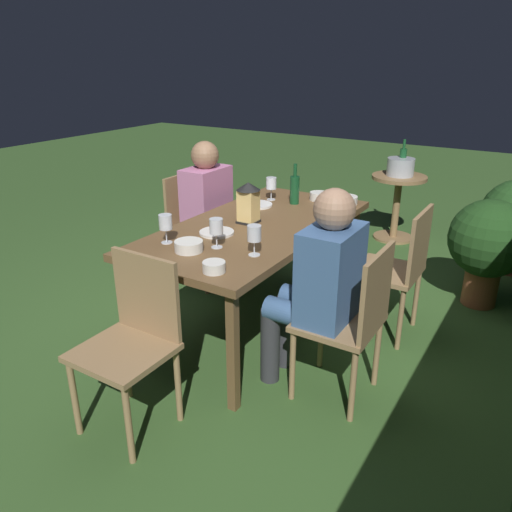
{
  "coord_description": "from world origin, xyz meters",
  "views": [
    {
      "loc": [
        2.59,
        1.61,
        1.75
      ],
      "look_at": [
        0.0,
        0.0,
        0.52
      ],
      "focal_mm": 35.19,
      "sensor_mm": 36.0,
      "label": 1
    }
  ],
  "objects": [
    {
      "name": "chair_head_far",
      "position": [
        1.13,
        0.0,
        0.49
      ],
      "size": [
        0.4,
        0.42,
        0.87
      ],
      "color": "#9E7A51",
      "rests_on": "ground"
    },
    {
      "name": "chair_side_left_a",
      "position": [
        -0.4,
        -0.83,
        0.49
      ],
      "size": [
        0.42,
        0.4,
        0.87
      ],
      "color": "#9E7A51",
      "rests_on": "ground"
    },
    {
      "name": "bowl_salad",
      "position": [
        -0.74,
        0.31,
        0.77
      ],
      "size": [
        0.16,
        0.16,
        0.06
      ],
      "color": "silver",
      "rests_on": "dining_table"
    },
    {
      "name": "wine_glass_b",
      "position": [
        0.47,
        0.03,
        0.85
      ],
      "size": [
        0.08,
        0.08,
        0.17
      ],
      "color": "silver",
      "rests_on": "dining_table"
    },
    {
      "name": "bowl_dip",
      "position": [
        0.75,
        0.22,
        0.76
      ],
      "size": [
        0.12,
        0.12,
        0.05
      ],
      "color": "silver",
      "rests_on": "dining_table"
    },
    {
      "name": "chair_side_right_b",
      "position": [
        0.4,
        0.83,
        0.49
      ],
      "size": [
        0.42,
        0.4,
        0.87
      ],
      "color": "#9E7A51",
      "rests_on": "ground"
    },
    {
      "name": "bowl_olives",
      "position": [
        0.6,
        -0.07,
        0.77
      ],
      "size": [
        0.16,
        0.16,
        0.06
      ],
      "color": "silver",
      "rests_on": "dining_table"
    },
    {
      "name": "potted_plant_corner",
      "position": [
        -1.16,
        1.25,
        0.49
      ],
      "size": [
        0.57,
        0.57,
        0.8
      ],
      "color": "#9E5133",
      "rests_on": "ground"
    },
    {
      "name": "dining_table",
      "position": [
        0.0,
        0.0,
        0.68
      ],
      "size": [
        1.76,
        0.87,
        0.74
      ],
      "color": "brown",
      "rests_on": "ground"
    },
    {
      "name": "person_in_pink",
      "position": [
        -0.4,
        -0.63,
        0.64
      ],
      "size": [
        0.38,
        0.47,
        1.15
      ],
      "color": "#C675A3",
      "rests_on": "ground"
    },
    {
      "name": "person_in_blue",
      "position": [
        0.4,
        0.63,
        0.64
      ],
      "size": [
        0.38,
        0.47,
        1.15
      ],
      "color": "#426699",
      "rests_on": "ground"
    },
    {
      "name": "wine_glass_a",
      "position": [
        0.46,
        0.27,
        0.85
      ],
      "size": [
        0.08,
        0.08,
        0.17
      ],
      "color": "silver",
      "rests_on": "dining_table"
    },
    {
      "name": "ground_plane",
      "position": [
        0.0,
        0.0,
        0.0
      ],
      "size": [
        16.0,
        16.0,
        0.0
      ],
      "primitive_type": "plane",
      "color": "#385B28"
    },
    {
      "name": "wine_glass_d",
      "position": [
        -0.55,
        -0.21,
        0.85
      ],
      "size": [
        0.08,
        0.08,
        0.17
      ],
      "color": "silver",
      "rests_on": "dining_table"
    },
    {
      "name": "green_bottle_on_table",
      "position": [
        -0.55,
        -0.01,
        0.85
      ],
      "size": [
        0.07,
        0.07,
        0.29
      ],
      "color": "#144723",
      "rests_on": "dining_table"
    },
    {
      "name": "lantern_centerpiece",
      "position": [
        -0.0,
        -0.06,
        0.88
      ],
      "size": [
        0.15,
        0.15,
        0.27
      ],
      "color": "black",
      "rests_on": "dining_table"
    },
    {
      "name": "chair_side_right_a",
      "position": [
        -0.4,
        0.83,
        0.49
      ],
      "size": [
        0.42,
        0.4,
        0.87
      ],
      "color": "#9E7A51",
      "rests_on": "ground"
    },
    {
      "name": "wine_glass_c",
      "position": [
        0.56,
        -0.26,
        0.85
      ],
      "size": [
        0.08,
        0.08,
        0.17
      ],
      "color": "silver",
      "rests_on": "dining_table"
    },
    {
      "name": "plate_b",
      "position": [
        0.28,
        -0.11,
        0.74
      ],
      "size": [
        0.21,
        0.21,
        0.01
      ],
      "primitive_type": "cylinder",
      "color": "white",
      "rests_on": "dining_table"
    },
    {
      "name": "plate_a",
      "position": [
        -0.36,
        -0.22,
        0.74
      ],
      "size": [
        0.23,
        0.23,
        0.01
      ],
      "primitive_type": "cylinder",
      "color": "white",
      "rests_on": "dining_table"
    },
    {
      "name": "side_table",
      "position": [
        -2.23,
        0.26,
        0.43
      ],
      "size": [
        0.53,
        0.53,
        0.65
      ],
      "color": "#937047",
      "rests_on": "ground"
    },
    {
      "name": "bowl_bread",
      "position": [
        -0.73,
        0.1,
        0.77
      ],
      "size": [
        0.13,
        0.13,
        0.06
      ],
      "color": "silver",
      "rests_on": "dining_table"
    },
    {
      "name": "ice_bucket",
      "position": [
        -2.24,
        0.26,
        0.74
      ],
      "size": [
        0.26,
        0.26,
        0.34
      ],
      "color": "#B2B7BF",
      "rests_on": "side_table"
    }
  ]
}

